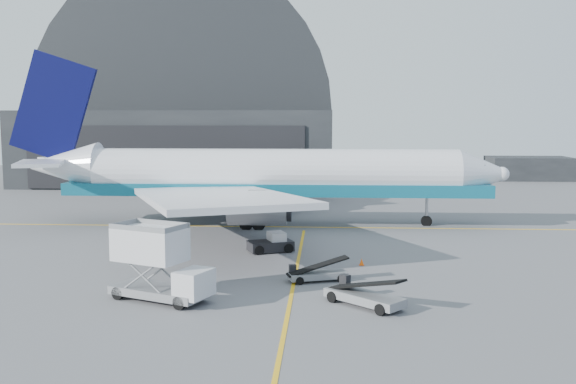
# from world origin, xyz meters

# --- Properties ---
(ground) EXTENTS (200.00, 200.00, 0.00)m
(ground) POSITION_xyz_m (0.00, 0.00, 0.00)
(ground) COLOR #565659
(ground) RESTS_ON ground
(taxi_lines) EXTENTS (80.00, 42.12, 0.02)m
(taxi_lines) POSITION_xyz_m (0.00, 12.67, 0.01)
(taxi_lines) COLOR #EDB016
(taxi_lines) RESTS_ON ground
(hangar) EXTENTS (50.00, 28.30, 28.00)m
(hangar) POSITION_xyz_m (-22.00, 64.95, 9.54)
(hangar) COLOR black
(hangar) RESTS_ON ground
(distant_bldg_a) EXTENTS (14.00, 8.00, 4.00)m
(distant_bldg_a) POSITION_xyz_m (38.00, 72.00, 0.00)
(distant_bldg_a) COLOR black
(distant_bldg_a) RESTS_ON ground
(airliner) EXTENTS (51.16, 49.61, 17.95)m
(airliner) POSITION_xyz_m (-5.11, 21.57, 5.02)
(airliner) COLOR white
(airliner) RESTS_ON ground
(catering_truck) EXTENTS (6.73, 4.66, 4.35)m
(catering_truck) POSITION_xyz_m (-7.94, -6.32, 2.20)
(catering_truck) COLOR slate
(catering_truck) RESTS_ON ground
(pushback_tug) EXTENTS (4.02, 3.18, 1.64)m
(pushback_tug) POSITION_xyz_m (-2.31, 8.11, 0.62)
(pushback_tug) COLOR black
(pushback_tug) RESTS_ON ground
(belt_loader_a) EXTENTS (4.27, 2.49, 1.60)m
(belt_loader_a) POSITION_xyz_m (1.53, -1.26, 0.49)
(belt_loader_a) COLOR slate
(belt_loader_a) RESTS_ON ground
(belt_loader_b) EXTENTS (4.76, 4.55, 2.00)m
(belt_loader_b) POSITION_xyz_m (4.33, -6.77, 0.62)
(belt_loader_b) COLOR slate
(belt_loader_b) RESTS_ON ground
(traffic_cone) EXTENTS (0.36, 0.36, 0.52)m
(traffic_cone) POSITION_xyz_m (4.78, 3.58, 0.24)
(traffic_cone) COLOR #FF5608
(traffic_cone) RESTS_ON ground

